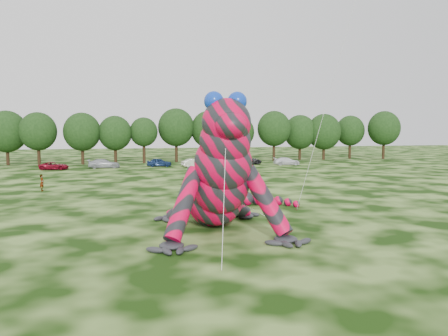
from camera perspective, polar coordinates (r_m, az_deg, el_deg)
name	(u,v)px	position (r m, az deg, el deg)	size (l,w,h in m)	color
ground	(175,234)	(27.92, -6.37, -8.57)	(240.00, 240.00, 0.00)	#16330A
inflatable_gecko	(212,161)	(29.81, -1.53, 0.92)	(14.82, 17.60, 8.80)	#D60338
flying_kite	(355,1)	(34.84, 16.76, 20.12)	(3.86, 4.14, 17.92)	red
tree_5	(7,138)	(87.67, -26.49, 3.55)	(7.16, 6.44, 9.80)	black
tree_6	(38,139)	(84.85, -23.09, 3.54)	(6.52, 5.86, 9.49)	black
tree_7	(82,139)	(84.03, -18.04, 3.68)	(6.68, 6.01, 9.48)	black
tree_8	(115,140)	(83.95, -14.02, 3.60)	(6.14, 5.53, 8.94)	black
tree_9	(144,140)	(84.41, -10.42, 3.58)	(5.27, 4.74, 8.68)	black
tree_10	(176,135)	(86.17, -6.26, 4.28)	(7.09, 6.38, 10.50)	black
tree_11	(209,136)	(86.82, -2.03, 4.17)	(7.01, 6.31, 10.07)	black
tree_12	(239,139)	(87.82, 2.03, 3.82)	(5.99, 5.39, 8.97)	black
tree_13	(274,136)	(89.38, 6.55, 4.19)	(6.83, 6.15, 10.13)	black
tree_14	(300,137)	(93.20, 9.89, 3.96)	(6.82, 6.14, 9.40)	black
tree_15	(324,137)	(94.42, 12.92, 4.00)	(7.17, 6.45, 9.63)	black
tree_16	(350,137)	(99.10, 16.14, 3.90)	(6.26, 5.63, 9.37)	black
tree_17	(384,135)	(100.17, 20.16, 4.06)	(6.98, 6.28, 10.30)	black
car_2	(54,166)	(74.78, -21.29, 0.26)	(2.09, 4.52, 1.26)	maroon
car_3	(104,164)	(75.42, -15.41, 0.56)	(2.10, 5.17, 1.50)	#A6A9AE
car_4	(159,162)	(76.32, -8.46, 0.73)	(1.71, 4.26, 1.45)	navy
car_5	(194,163)	(74.68, -3.91, 0.66)	(1.49, 4.28, 1.41)	beige
car_6	(248,160)	(80.39, 3.13, 1.01)	(2.41, 5.24, 1.46)	#252528
car_7	(287,161)	(79.50, 8.18, 0.88)	(1.93, 4.74, 1.37)	white
spectator_2	(245,169)	(61.01, 2.70, -0.14)	(1.21, 0.69, 1.87)	gray
spectator_3	(246,169)	(61.16, 2.90, -0.14)	(1.08, 0.45, 1.84)	gray
spectator_0	(42,183)	(49.97, -22.68, -1.79)	(0.65, 0.43, 1.78)	gray
spectator_5	(205,185)	(45.32, -2.49, -2.20)	(1.45, 0.46, 1.57)	gray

